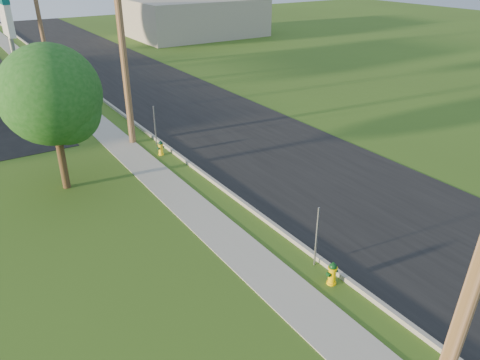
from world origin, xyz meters
name	(u,v)px	position (x,y,z in m)	size (l,w,h in m)	color
ground_plane	(425,358)	(0.00, 0.00, 0.00)	(140.00, 140.00, 0.00)	#355219
road	(300,167)	(4.50, 10.00, 0.01)	(8.00, 120.00, 0.02)	black
curb	(223,188)	(0.50, 10.00, 0.07)	(0.15, 120.00, 0.15)	gray
sidewalk	(184,201)	(-1.25, 10.00, 0.01)	(1.50, 120.00, 0.03)	gray
utility_pole_mid	(122,41)	(-0.60, 17.00, 4.95)	(1.40, 0.32, 9.80)	brown
utility_pole_far	(37,9)	(-0.60, 35.00, 4.80)	(1.40, 0.32, 9.50)	brown
sign_post_near	(317,237)	(0.25, 4.20, 1.00)	(0.05, 0.04, 2.00)	gray
sign_post_mid	(155,126)	(0.25, 16.00, 1.00)	(0.05, 0.04, 2.00)	gray
sign_post_far	(83,76)	(0.25, 28.20, 1.00)	(0.05, 0.04, 2.00)	gray
price_pylon	(7,23)	(-4.50, 22.50, 5.43)	(0.34, 2.04, 6.85)	gray
distant_building	(196,17)	(18.00, 45.00, 2.00)	(14.00, 10.00, 4.00)	gray
tree_verge	(54,99)	(-4.62, 13.61, 3.69)	(3.79, 3.79, 5.74)	#3B2915
hydrant_near	(332,273)	(0.06, 3.24, 0.36)	(0.38, 0.34, 0.74)	#FDC600
hydrant_mid	(161,148)	(-0.07, 14.72, 0.35)	(0.37, 0.33, 0.71)	yellow
hydrant_far	(84,89)	(-0.04, 27.19, 0.39)	(0.41, 0.36, 0.79)	gold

